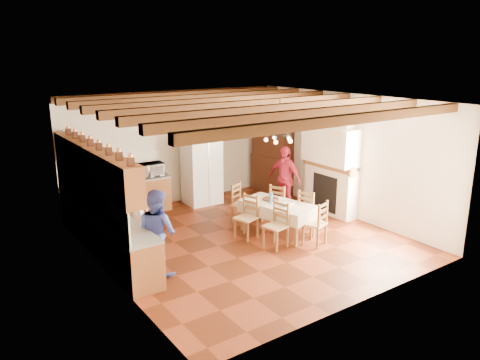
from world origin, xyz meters
name	(u,v)px	position (x,y,z in m)	size (l,w,h in m)	color
floor	(244,239)	(0.00, 0.00, -0.01)	(6.00, 6.50, 0.02)	#461B0A
ceiling	(244,100)	(0.00, 0.00, 3.01)	(6.00, 6.50, 0.02)	beige
wall_back	(173,147)	(0.00, 3.26, 1.50)	(6.00, 0.02, 3.00)	beige
wall_front	(366,215)	(0.00, -3.26, 1.50)	(6.00, 0.02, 3.00)	beige
wall_left	(103,197)	(-3.01, 0.00, 1.50)	(0.02, 6.50, 3.00)	beige
wall_right	(344,155)	(3.01, 0.00, 1.50)	(0.02, 6.50, 3.00)	beige
ceiling_beams	(244,105)	(0.00, 0.00, 2.91)	(6.00, 6.30, 0.16)	#3C2412
lower_cabinets_left	(105,232)	(-2.70, 1.05, 0.43)	(0.60, 4.30, 0.86)	brown
lower_cabinets_back	(124,199)	(-1.55, 2.95, 0.43)	(2.30, 0.60, 0.86)	brown
countertop_left	(103,211)	(-2.70, 1.05, 0.88)	(0.62, 4.30, 0.04)	slate
countertop_back	(123,181)	(-1.55, 2.95, 0.88)	(2.34, 0.62, 0.04)	slate
backsplash_left	(87,198)	(-2.98, 1.05, 1.20)	(0.03, 4.30, 0.60)	white
backsplash_back	(118,166)	(-1.55, 3.23, 1.20)	(2.30, 0.03, 0.60)	white
upper_cabinets	(93,164)	(-2.83, 1.05, 1.85)	(0.35, 4.20, 0.70)	brown
fireplace	(330,159)	(2.72, 0.20, 1.40)	(0.56, 1.60, 2.80)	beige
wall_picture	(223,129)	(1.55, 3.23, 1.85)	(0.34, 0.03, 0.42)	#322518
refrigerator	(202,170)	(0.55, 2.73, 0.90)	(0.90, 0.74, 1.80)	silver
hutch	(273,151)	(2.75, 2.44, 1.21)	(0.56, 1.33, 2.42)	#381D0E
dining_table	(278,207)	(0.80, -0.16, 0.64)	(1.22, 1.79, 0.72)	silver
chandelier	(279,134)	(0.80, -0.16, 2.25)	(0.47, 0.47, 0.03)	black
chair_left_near	(276,225)	(0.28, -0.73, 0.48)	(0.42, 0.40, 0.96)	brown
chair_left_far	(246,217)	(0.07, 0.03, 0.48)	(0.42, 0.40, 0.96)	brown
chair_right_near	(309,210)	(1.53, -0.38, 0.48)	(0.42, 0.40, 0.96)	brown
chair_right_far	(280,203)	(1.30, 0.35, 0.48)	(0.42, 0.40, 0.96)	brown
chair_end_near	(315,223)	(1.06, -1.07, 0.48)	(0.42, 0.40, 0.96)	brown
chair_end_far	(242,203)	(0.55, 0.86, 0.48)	(0.42, 0.40, 0.96)	brown
person_man	(138,215)	(-2.18, 0.54, 0.84)	(0.61, 0.40, 1.68)	white
person_woman_blue	(157,232)	(-2.20, -0.38, 0.79)	(0.77, 0.60, 1.59)	#3A48A3
person_woman_red	(284,179)	(1.97, 1.01, 0.84)	(0.98, 0.41, 1.67)	#BD233D
microwave	(152,170)	(-0.78, 2.95, 1.07)	(0.60, 0.40, 0.33)	silver
fridge_vase	(197,132)	(0.43, 2.73, 1.95)	(0.29, 0.29, 0.31)	#381D0E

